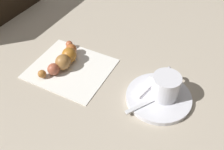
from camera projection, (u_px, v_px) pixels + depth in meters
name	position (u px, v px, depth m)	size (l,w,h in m)	color
ground_plane	(109.00, 78.00, 0.64)	(1.80, 1.80, 0.00)	#B2A692
saucer	(159.00, 97.00, 0.59)	(0.15, 0.15, 0.01)	silver
espresso_cup	(166.00, 86.00, 0.57)	(0.06, 0.09, 0.06)	silver
teaspoon	(159.00, 97.00, 0.58)	(0.10, 0.11, 0.01)	silver
sugar_packet	(144.00, 87.00, 0.60)	(0.07, 0.02, 0.01)	white
napkin	(71.00, 68.00, 0.66)	(0.20, 0.17, 0.00)	white
croissant	(64.00, 59.00, 0.66)	(0.07, 0.15, 0.04)	#9F6128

